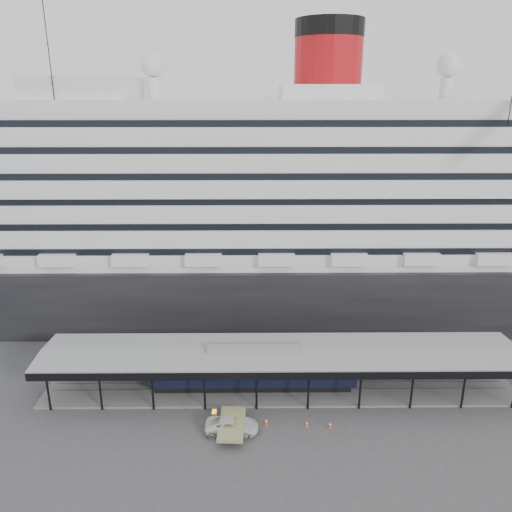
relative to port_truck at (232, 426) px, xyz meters
The scene contains 8 objects.
ground 6.34m from the port_truck, 29.04° to the left, with size 200.00×200.00×0.00m, color #3C3C3F.
cruise_ship 39.60m from the port_truck, 81.00° to the left, with size 130.00×30.00×43.90m.
platform_canopy 9.88m from the port_truck, 55.67° to the left, with size 56.00×9.18×5.30m.
port_truck is the anchor object (origin of this frame).
pullman_carriage 8.62m from the port_truck, 74.39° to the left, with size 24.21×3.39×23.77m.
traffic_cone_left 3.80m from the port_truck, 17.30° to the left, with size 0.51×0.51×0.80m.
traffic_cone_mid 8.01m from the port_truck, ahead, with size 0.42×0.42×0.67m.
traffic_cone_right 10.42m from the port_truck, ahead, with size 0.46×0.46×0.71m.
Camera 1 is at (-3.35, -46.93, 34.04)m, focal length 35.00 mm.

